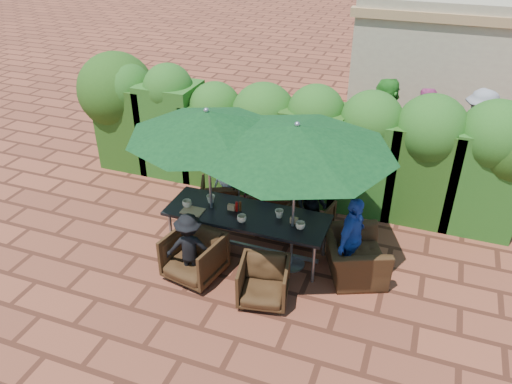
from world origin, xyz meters
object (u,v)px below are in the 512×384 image
(chair_far_left, at_px, (220,194))
(chair_near_right, at_px, (264,280))
(umbrella_left, at_px, (207,124))
(umbrella_right, at_px, (297,138))
(chair_near_left, at_px, (194,254))
(chair_far_right, at_px, (310,217))
(chair_end_right, at_px, (355,250))
(chair_far_mid, at_px, (271,202))
(dining_table, at_px, (247,218))

(chair_far_left, xyz_separation_m, chair_near_right, (1.57, -2.00, 0.01))
(umbrella_left, height_order, umbrella_right, same)
(umbrella_right, distance_m, chair_near_left, 2.37)
(umbrella_right, relative_size, chair_far_left, 4.15)
(chair_far_right, distance_m, chair_end_right, 1.21)
(chair_end_right, bearing_deg, chair_far_mid, 36.40)
(umbrella_right, xyz_separation_m, chair_end_right, (0.97, 0.12, -1.77))
(dining_table, relative_size, chair_near_left, 3.23)
(dining_table, height_order, chair_far_mid, chair_far_mid)
(chair_far_right, bearing_deg, chair_far_mid, -3.64)
(chair_near_left, bearing_deg, umbrella_right, 40.87)
(umbrella_left, distance_m, chair_near_left, 1.98)
(chair_near_left, bearing_deg, chair_near_right, 3.54)
(chair_far_right, bearing_deg, chair_end_right, 150.09)
(chair_far_right, xyz_separation_m, chair_near_left, (-1.37, -1.68, 0.05))
(chair_far_mid, bearing_deg, chair_far_right, 152.41)
(chair_far_mid, bearing_deg, chair_end_right, 136.61)
(chair_far_mid, relative_size, chair_end_right, 0.74)
(dining_table, bearing_deg, umbrella_left, -177.51)
(dining_table, xyz_separation_m, umbrella_left, (-0.60, -0.03, 1.54))
(chair_far_left, bearing_deg, chair_far_right, 152.25)
(chair_far_left, xyz_separation_m, chair_near_left, (0.39, -1.85, 0.06))
(umbrella_left, height_order, chair_end_right, umbrella_left)
(dining_table, xyz_separation_m, chair_end_right, (1.74, 0.05, -0.23))
(dining_table, distance_m, chair_far_left, 1.42)
(chair_near_right, relative_size, chair_end_right, 0.70)
(dining_table, bearing_deg, chair_end_right, 1.67)
(chair_far_left, distance_m, chair_far_right, 1.77)
(chair_near_right, bearing_deg, dining_table, 111.86)
(umbrella_left, relative_size, chair_end_right, 2.40)
(dining_table, xyz_separation_m, chair_near_right, (0.64, -0.98, -0.32))
(umbrella_left, height_order, chair_far_mid, umbrella_left)
(umbrella_left, height_order, chair_near_right, umbrella_left)
(chair_near_left, bearing_deg, chair_far_left, 112.55)
(chair_near_left, xyz_separation_m, chair_near_right, (1.18, -0.15, -0.05))
(dining_table, distance_m, chair_far_mid, 1.09)
(chair_near_left, bearing_deg, umbrella_left, 105.00)
(umbrella_right, height_order, chair_end_right, umbrella_right)
(chair_near_left, height_order, chair_near_right, chair_near_left)
(chair_far_mid, bearing_deg, chair_far_left, -11.38)
(chair_far_right, relative_size, chair_end_right, 0.69)
(umbrella_left, bearing_deg, umbrella_right, -1.57)
(chair_end_right, bearing_deg, chair_near_left, 87.98)
(umbrella_right, relative_size, chair_end_right, 2.79)
(umbrella_right, distance_m, chair_end_right, 2.02)
(chair_far_left, relative_size, chair_far_mid, 0.91)
(chair_near_left, bearing_deg, chair_far_mid, 83.21)
(chair_far_right, relative_size, chair_near_left, 0.87)
(dining_table, xyz_separation_m, chair_near_left, (-0.54, -0.84, -0.27))
(chair_far_right, height_order, chair_near_right, chair_near_right)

